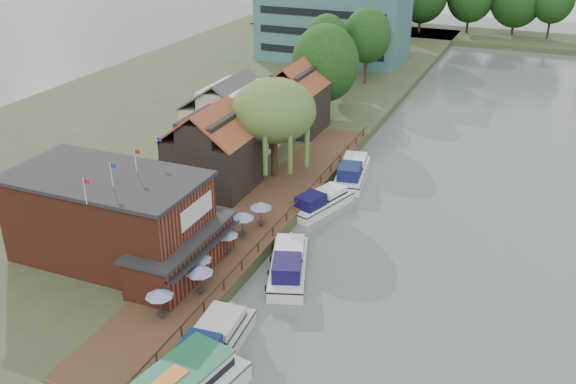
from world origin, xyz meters
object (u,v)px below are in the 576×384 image
at_px(cottage_c, 294,97).
at_px(cruiser_2, 321,200).
at_px(umbrella_5, 261,214).
at_px(umbrella_0, 160,304).
at_px(umbrella_1, 200,280).
at_px(umbrella_3, 227,242).
at_px(cruiser_0, 210,342).
at_px(swan, 236,376).
at_px(cottage_b, 231,115).
at_px(cruiser_1, 288,261).
at_px(hotel_block, 333,24).
at_px(umbrella_4, 243,225).
at_px(cruiser_3, 352,169).
at_px(cottage_a, 212,148).
at_px(pub, 130,221).
at_px(umbrella_2, 198,267).

bearing_deg(cottage_c, cruiser_2, -60.16).
bearing_deg(umbrella_5, umbrella_0, -92.56).
relative_size(umbrella_0, umbrella_1, 1.00).
height_order(umbrella_3, cruiser_2, umbrella_3).
distance_m(umbrella_5, cruiser_2, 7.94).
xyz_separation_m(cruiser_0, swan, (2.43, -1.19, -1.04)).
distance_m(cottage_b, cottage_c, 9.85).
distance_m(cottage_b, umbrella_5, 19.45).
bearing_deg(umbrella_0, cottage_b, 108.53).
distance_m(umbrella_0, cruiser_1, 11.61).
xyz_separation_m(hotel_block, umbrella_0, (14.32, -76.77, -4.86)).
bearing_deg(cruiser_1, umbrella_4, 136.95).
xyz_separation_m(cottage_c, umbrella_3, (6.54, -30.42, -2.96)).
height_order(hotel_block, cottage_b, hotel_block).
xyz_separation_m(cruiser_3, swan, (2.64, -32.55, -1.00)).
relative_size(cruiser_0, cruiser_1, 1.05).
xyz_separation_m(umbrella_0, umbrella_1, (1.04, 3.65, 0.00)).
bearing_deg(cruiser_1, cruiser_2, 78.45).
distance_m(umbrella_4, cruiser_0, 14.54).
bearing_deg(umbrella_4, umbrella_1, -83.75).
height_order(umbrella_0, umbrella_5, same).
height_order(hotel_block, umbrella_4, hotel_block).
height_order(cottage_b, umbrella_3, cottage_b).
bearing_deg(umbrella_3, cruiser_2, 74.65).
relative_size(cottage_a, cruiser_1, 0.87).
relative_size(pub, cruiser_3, 1.99).
height_order(cottage_c, umbrella_0, cottage_c).
bearing_deg(umbrella_4, swan, -65.24).
bearing_deg(cruiser_2, umbrella_4, -93.01).
bearing_deg(cruiser_2, umbrella_2, -84.38).
distance_m(cruiser_0, swan, 2.90).
distance_m(pub, cruiser_2, 19.61).
bearing_deg(cruiser_2, pub, -103.45).
height_order(umbrella_2, umbrella_4, same).
height_order(cottage_a, cruiser_0, cottage_a).
bearing_deg(umbrella_3, umbrella_2, -93.05).
bearing_deg(umbrella_5, cruiser_2, 66.84).
bearing_deg(umbrella_1, cottage_b, 112.72).
relative_size(hotel_block, umbrella_3, 10.69).
height_order(cottage_b, cruiser_2, cottage_b).
bearing_deg(cottage_c, cruiser_3, -42.04).
bearing_deg(umbrella_5, hotel_block, 103.64).
bearing_deg(hotel_block, umbrella_4, -77.37).
height_order(cottage_c, umbrella_5, cottage_c).
relative_size(pub, cottage_b, 2.08).
bearing_deg(cruiser_0, cottage_a, 114.23).
xyz_separation_m(umbrella_4, cruiser_1, (5.25, -2.35, -1.09)).
bearing_deg(cruiser_0, cottage_c, 100.70).
bearing_deg(umbrella_1, swan, -45.44).
bearing_deg(cruiser_3, hotel_block, 102.99).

